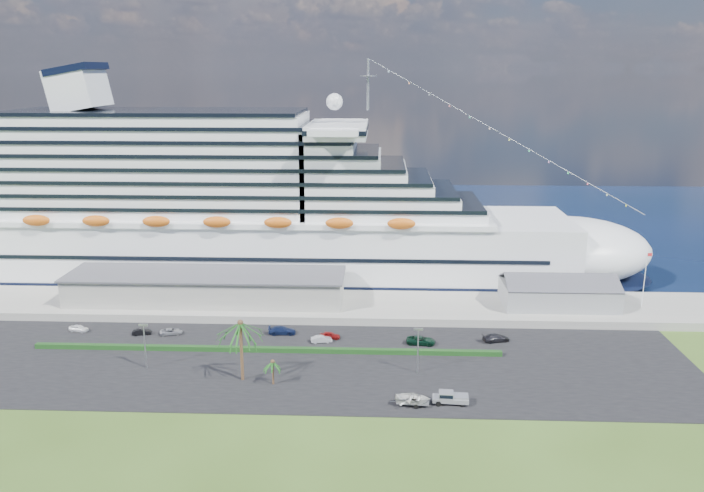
{
  "coord_description": "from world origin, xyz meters",
  "views": [
    {
      "loc": [
        13.21,
        -102.84,
        51.58
      ],
      "look_at": [
        7.63,
        30.0,
        17.19
      ],
      "focal_mm": 35.0,
      "sensor_mm": 36.0,
      "label": 1
    }
  ],
  "objects_px": {
    "pickup_truck": "(450,397)",
    "boat_trailer": "(413,399)",
    "parked_car_3": "(282,330)",
    "cruise_ship": "(241,213)"
  },
  "relations": [
    {
      "from": "cruise_ship",
      "to": "parked_car_3",
      "type": "height_order",
      "value": "cruise_ship"
    },
    {
      "from": "cruise_ship",
      "to": "boat_trailer",
      "type": "relative_size",
      "value": 29.08
    },
    {
      "from": "boat_trailer",
      "to": "pickup_truck",
      "type": "bearing_deg",
      "value": 8.99
    },
    {
      "from": "parked_car_3",
      "to": "pickup_truck",
      "type": "relative_size",
      "value": 0.94
    },
    {
      "from": "parked_car_3",
      "to": "boat_trailer",
      "type": "xyz_separation_m",
      "value": [
        24.84,
        -29.12,
        0.43
      ]
    },
    {
      "from": "pickup_truck",
      "to": "boat_trailer",
      "type": "height_order",
      "value": "pickup_truck"
    },
    {
      "from": "cruise_ship",
      "to": "boat_trailer",
      "type": "bearing_deg",
      "value": -59.49
    },
    {
      "from": "cruise_ship",
      "to": "boat_trailer",
      "type": "distance_m",
      "value": 80.65
    },
    {
      "from": "boat_trailer",
      "to": "cruise_ship",
      "type": "bearing_deg",
      "value": 120.51
    },
    {
      "from": "pickup_truck",
      "to": "boat_trailer",
      "type": "bearing_deg",
      "value": -171.01
    }
  ]
}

